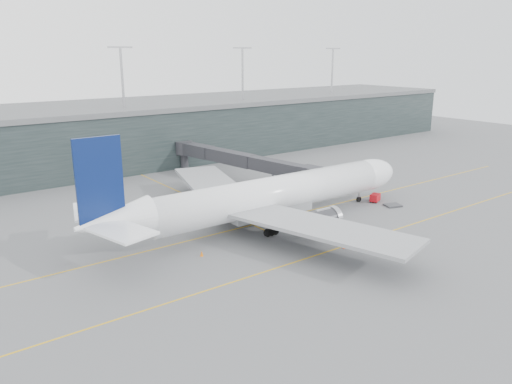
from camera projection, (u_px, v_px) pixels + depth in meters
ground at (215, 224)px, 84.25m from camera, size 320.00×320.00×0.00m
taxiline_a at (228, 231)px, 81.17m from camera, size 160.00×0.25×0.02m
taxiline_b at (292, 263)px, 68.84m from camera, size 160.00×0.25×0.02m
taxiline_lead_main at (183, 194)px, 102.55m from camera, size 0.25×60.00×0.02m
terminal at (92, 136)px, 126.89m from camera, size 240.00×36.00×29.00m
main_aircraft at (271, 196)px, 83.35m from camera, size 62.73×59.13×17.64m
jet_bridge at (229, 156)px, 113.43m from camera, size 10.20×45.49×6.94m
gse_cart at (375, 198)px, 96.73m from camera, size 2.67×2.19×1.57m
baggage_dolly at (393, 205)px, 94.21m from camera, size 3.55×3.17×0.29m
uld_a at (160, 210)px, 88.85m from camera, size 2.18×1.95×1.65m
uld_b at (170, 203)px, 92.77m from camera, size 2.35×2.08×1.80m
uld_c at (181, 204)px, 92.68m from camera, size 1.85×1.51×1.62m
cone_nose at (375, 194)px, 100.95m from camera, size 0.45×0.45×0.71m
cone_wing_stbd at (344, 246)px, 73.89m from camera, size 0.39×0.39×0.62m
cone_wing_port at (217, 202)px, 95.80m from camera, size 0.39×0.39×0.63m
cone_tail at (202, 254)px, 71.07m from camera, size 0.49×0.49×0.78m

